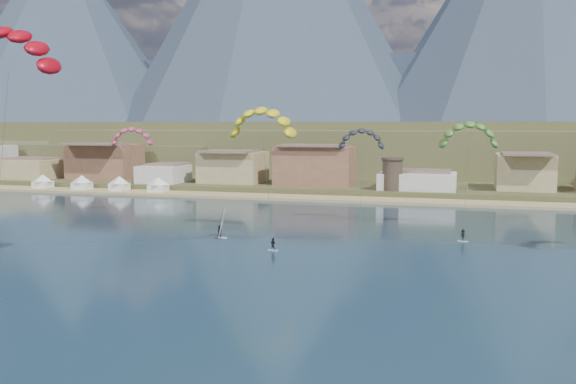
% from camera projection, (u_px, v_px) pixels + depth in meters
% --- Properties ---
extents(ground, '(2400.00, 2400.00, 0.00)m').
position_uv_depth(ground, '(191.00, 340.00, 56.45)').
color(ground, black).
rests_on(ground, ground).
extents(beach, '(2200.00, 12.00, 0.90)m').
position_uv_depth(beach, '(368.00, 200.00, 157.84)').
color(beach, tan).
rests_on(beach, ground).
extents(land, '(2200.00, 900.00, 4.00)m').
position_uv_depth(land, '(440.00, 144.00, 592.28)').
color(land, brown).
rests_on(land, ground).
extents(foothills, '(940.00, 210.00, 18.00)m').
position_uv_depth(foothills, '(464.00, 148.00, 271.86)').
color(foothills, brown).
rests_on(foothills, ground).
extents(mountain_ridge, '(2060.00, 480.00, 400.00)m').
position_uv_depth(mountain_ridge, '(440.00, 24.00, 832.32)').
color(mountain_ridge, '#2D384B').
rests_on(mountain_ridge, ground).
extents(town, '(400.00, 24.00, 12.00)m').
position_uv_depth(town, '(240.00, 163.00, 183.12)').
color(town, silver).
rests_on(town, ground).
extents(watchtower, '(5.82, 5.82, 8.60)m').
position_uv_depth(watchtower, '(392.00, 174.00, 163.49)').
color(watchtower, '#47382D').
rests_on(watchtower, ground).
extents(beach_tents, '(43.40, 6.40, 5.00)m').
position_uv_depth(beach_tents, '(99.00, 179.00, 178.06)').
color(beach_tents, white).
rests_on(beach_tents, ground).
extents(kitesurfer_red, '(14.51, 16.50, 33.40)m').
position_uv_depth(kitesurfer_red, '(8.00, 44.00, 79.88)').
color(kitesurfer_red, silver).
rests_on(kitesurfer_red, ground).
extents(kitesurfer_yellow, '(13.62, 18.02, 25.66)m').
position_uv_depth(kitesurfer_yellow, '(262.00, 118.00, 110.28)').
color(kitesurfer_yellow, silver).
rests_on(kitesurfer_yellow, ground).
extents(kitesurfer_green, '(11.48, 16.26, 21.98)m').
position_uv_depth(kitesurfer_green, '(469.00, 131.00, 113.82)').
color(kitesurfer_green, silver).
rests_on(kitesurfer_green, ground).
extents(distant_kite_pink, '(9.64, 7.20, 20.17)m').
position_uv_depth(distant_kite_pink, '(132.00, 133.00, 132.09)').
color(distant_kite_pink, '#262626').
rests_on(distant_kite_pink, ground).
extents(distant_kite_dark, '(9.72, 6.71, 20.00)m').
position_uv_depth(distant_kite_dark, '(362.00, 135.00, 121.28)').
color(distant_kite_dark, '#262626').
rests_on(distant_kite_dark, ground).
extents(windsurfer, '(2.83, 3.11, 4.82)m').
position_uv_depth(windsurfer, '(221.00, 229.00, 106.95)').
color(windsurfer, silver).
rests_on(windsurfer, ground).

